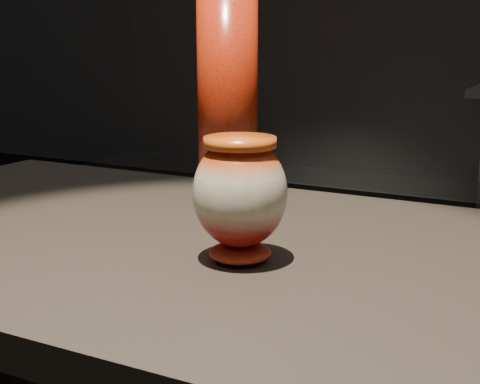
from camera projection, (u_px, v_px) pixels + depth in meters
name	position (u px, v px, depth m)	size (l,w,h in m)	color
main_vase	(240.00, 194.00, 0.94)	(0.14, 0.14, 0.18)	maroon
tall_vase	(228.00, 97.00, 1.24)	(0.14, 0.14, 0.42)	red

